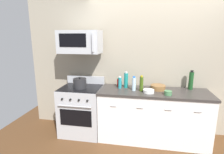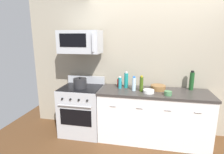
{
  "view_description": "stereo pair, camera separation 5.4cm",
  "coord_description": "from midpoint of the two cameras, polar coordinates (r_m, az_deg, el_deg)",
  "views": [
    {
      "loc": [
        -0.19,
        -3.04,
        1.85
      ],
      "look_at": [
        -0.73,
        -0.05,
        1.15
      ],
      "focal_mm": 28.57,
      "sensor_mm": 36.0,
      "label": 1
    },
    {
      "loc": [
        -0.14,
        -3.03,
        1.85
      ],
      "look_at": [
        -0.73,
        -0.05,
        1.15
      ],
      "focal_mm": 28.57,
      "sensor_mm": 36.0,
      "label": 2
    }
  ],
  "objects": [
    {
      "name": "bottle_wine_green",
      "position": [
        3.45,
        24.55,
        -1.1
      ],
      "size": [
        0.08,
        0.08,
        0.34
      ],
      "color": "#19471E",
      "rests_on": "countertop_slab"
    },
    {
      "name": "bottle_sparkling_teal",
      "position": [
        3.28,
        5.02,
        -0.99
      ],
      "size": [
        0.07,
        0.07,
        0.3
      ],
      "color": "#197F7A",
      "rests_on": "countertop_slab"
    },
    {
      "name": "bottle_dish_soap",
      "position": [
        3.24,
        3.05,
        -1.82
      ],
      "size": [
        0.06,
        0.06,
        0.22
      ],
      "color": "teal",
      "rests_on": "countertop_slab"
    },
    {
      "name": "stockpot",
      "position": [
        3.31,
        -9.73,
        -1.92
      ],
      "size": [
        0.24,
        0.24,
        0.21
      ],
      "color": "#262628",
      "rests_on": "range_oven"
    },
    {
      "name": "range_oven",
      "position": [
        3.54,
        -9.09,
        -10.21
      ],
      "size": [
        0.76,
        0.69,
        1.07
      ],
      "color": "#B7BABF",
      "rests_on": "ground_plane"
    },
    {
      "name": "microwave",
      "position": [
        3.3,
        -9.61,
        11.04
      ],
      "size": [
        0.74,
        0.44,
        0.4
      ],
      "color": "#B7BABF"
    },
    {
      "name": "bowl_wooden_salad",
      "position": [
        3.26,
        14.99,
        -3.24
      ],
      "size": [
        0.26,
        0.26,
        0.08
      ],
      "color": "brown",
      "rests_on": "countertop_slab"
    },
    {
      "name": "counter_unit",
      "position": [
        3.34,
        13.33,
        -11.99
      ],
      "size": [
        1.91,
        0.66,
        0.92
      ],
      "color": "white",
      "rests_on": "ground_plane"
    },
    {
      "name": "bottle_olive_oil",
      "position": [
        3.11,
        9.86,
        -2.16
      ],
      "size": [
        0.06,
        0.06,
        0.27
      ],
      "color": "#385114",
      "rests_on": "countertop_slab"
    },
    {
      "name": "bowl_green_glaze",
      "position": [
        3.02,
        17.97,
        -4.93
      ],
      "size": [
        0.12,
        0.12,
        0.07
      ],
      "color": "#477A4C",
      "rests_on": "countertop_slab"
    },
    {
      "name": "bottle_water_clear",
      "position": [
        3.12,
        7.5,
        -2.2
      ],
      "size": [
        0.07,
        0.07,
        0.25
      ],
      "color": "silver",
      "rests_on": "countertop_slab"
    },
    {
      "name": "bowl_white_ceramic",
      "position": [
        3.06,
        12.13,
        -4.47
      ],
      "size": [
        0.18,
        0.18,
        0.05
      ],
      "color": "white",
      "rests_on": "countertop_slab"
    },
    {
      "name": "back_wall",
      "position": [
        3.49,
        13.89,
        4.33
      ],
      "size": [
        5.0,
        0.1,
        2.7
      ],
      "primitive_type": "cube",
      "color": "#9E937F",
      "rests_on": "ground_plane"
    },
    {
      "name": "ground_plane",
      "position": [
        3.56,
        12.93,
        -18.73
      ],
      "size": [
        6.0,
        6.0,
        0.0
      ],
      "primitive_type": "plane",
      "color": "brown"
    },
    {
      "name": "bottle_hot_sauce_red",
      "position": [
        3.37,
        2.62,
        -1.76
      ],
      "size": [
        0.06,
        0.06,
        0.16
      ],
      "color": "#B21914",
      "rests_on": "countertop_slab"
    }
  ]
}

